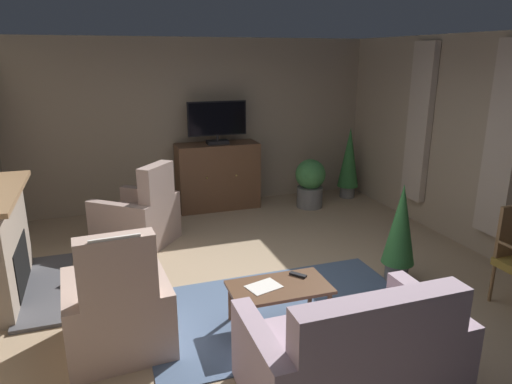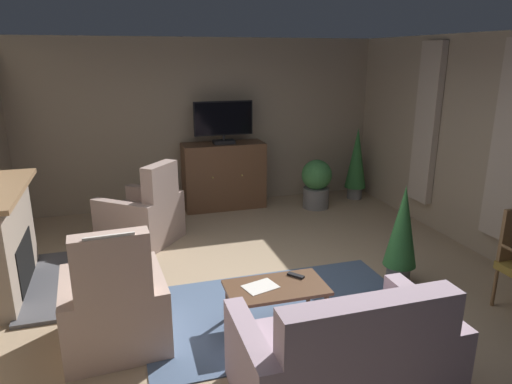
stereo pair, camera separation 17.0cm
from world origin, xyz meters
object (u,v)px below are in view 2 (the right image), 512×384
at_px(folded_newspaper, 260,287).
at_px(armchair_by_fireplace, 115,310).
at_px(cat, 136,268).
at_px(tv_remote, 296,276).
at_px(potted_plant_leafy_by_curtain, 316,182).
at_px(tv_cabinet, 224,177).
at_px(potted_plant_small_fern_corner, 402,231).
at_px(armchair_in_far_corner, 143,217).
at_px(fireplace, 0,243).
at_px(potted_plant_on_hearth_side, 357,161).
at_px(coffee_table, 276,291).
at_px(sofa_floral, 344,360).
at_px(television, 223,121).

bearing_deg(folded_newspaper, armchair_by_fireplace, 160.41).
relative_size(armchair_by_fireplace, cat, 1.82).
distance_m(tv_remote, potted_plant_leafy_by_curtain, 3.37).
bearing_deg(potted_plant_leafy_by_curtain, armchair_by_fireplace, -137.02).
relative_size(tv_cabinet, potted_plant_small_fern_corner, 1.17).
relative_size(tv_remote, armchair_by_fireplace, 0.14).
bearing_deg(potted_plant_leafy_by_curtain, armchair_in_far_corner, -166.87).
height_order(fireplace, armchair_in_far_corner, fireplace).
height_order(fireplace, potted_plant_leafy_by_curtain, fireplace).
xyz_separation_m(tv_remote, potted_plant_on_hearth_side, (2.43, 3.27, 0.25)).
relative_size(coffee_table, sofa_floral, 0.61).
xyz_separation_m(tv_remote, potted_plant_leafy_by_curtain, (1.55, 2.99, 0.01)).
distance_m(folded_newspaper, cat, 1.79).
bearing_deg(tv_remote, potted_plant_on_hearth_side, 104.91).
relative_size(tv_cabinet, armchair_in_far_corner, 1.08).
relative_size(folded_newspaper, armchair_in_far_corner, 0.24).
relative_size(fireplace, sofa_floral, 1.08).
height_order(television, coffee_table, television).
height_order(tv_remote, cat, tv_remote).
bearing_deg(armchair_by_fireplace, television, 62.65).
bearing_deg(television, coffee_table, -95.48).
xyz_separation_m(fireplace, folded_newspaper, (2.42, -1.43, -0.15)).
bearing_deg(potted_plant_leafy_by_curtain, tv_cabinet, 161.93).
bearing_deg(fireplace, tv_remote, -25.41).
bearing_deg(potted_plant_small_fern_corner, tv_cabinet, 111.29).
height_order(television, folded_newspaper, television).
height_order(armchair_in_far_corner, cat, armchair_in_far_corner).
xyz_separation_m(television, tv_remote, (-0.10, -3.41, -1.02)).
xyz_separation_m(sofa_floral, potted_plant_small_fern_corner, (1.43, 1.46, 0.29)).
xyz_separation_m(armchair_by_fireplace, potted_plant_small_fern_corner, (3.02, 0.29, 0.27)).
relative_size(folded_newspaper, potted_plant_small_fern_corner, 0.26).
bearing_deg(television, potted_plant_on_hearth_side, -3.39).
height_order(coffee_table, sofa_floral, sofa_floral).
height_order(armchair_in_far_corner, potted_plant_on_hearth_side, potted_plant_on_hearth_side).
relative_size(fireplace, tv_cabinet, 1.26).
xyz_separation_m(tv_remote, cat, (-1.45, 1.31, -0.33)).
height_order(coffee_table, potted_plant_small_fern_corner, potted_plant_small_fern_corner).
relative_size(television, coffee_table, 1.01).
distance_m(tv_cabinet, cat, 2.69).
distance_m(folded_newspaper, armchair_by_fireplace, 1.29).
xyz_separation_m(coffee_table, tv_remote, (0.24, 0.12, 0.06)).
bearing_deg(potted_plant_leafy_by_curtain, coffee_table, -119.91).
relative_size(sofa_floral, cat, 2.40).
distance_m(armchair_by_fireplace, potted_plant_leafy_by_curtain, 4.41).
height_order(tv_cabinet, tv_remote, tv_cabinet).
height_order(fireplace, tv_cabinet, fireplace).
bearing_deg(potted_plant_leafy_by_curtain, potted_plant_on_hearth_side, 17.89).
distance_m(tv_cabinet, potted_plant_on_hearth_side, 2.34).
height_order(armchair_by_fireplace, armchair_in_far_corner, armchair_by_fireplace).
height_order(sofa_floral, potted_plant_small_fern_corner, potted_plant_small_fern_corner).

